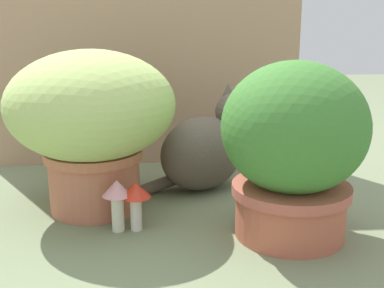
{
  "coord_description": "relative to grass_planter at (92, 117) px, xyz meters",
  "views": [
    {
      "loc": [
        0.04,
        -1.22,
        0.51
      ],
      "look_at": [
        0.13,
        0.03,
        0.18
      ],
      "focal_mm": 46.62,
      "sensor_mm": 36.0,
      "label": 1
    }
  ],
  "objects": [
    {
      "name": "ground_plane",
      "position": [
        0.12,
        -0.05,
        -0.25
      ],
      "size": [
        6.0,
        6.0,
        0.0
      ],
      "primitive_type": "plane",
      "color": "#6F7C5A"
    },
    {
      "name": "cardboard_backdrop",
      "position": [
        0.13,
        0.43,
        0.21
      ],
      "size": [
        1.07,
        0.03,
        0.93
      ],
      "primitive_type": "cube",
      "color": "tan",
      "rests_on": "ground"
    },
    {
      "name": "grass_planter",
      "position": [
        0.0,
        0.0,
        0.0
      ],
      "size": [
        0.43,
        0.43,
        0.42
      ],
      "color": "#B96A4F",
      "rests_on": "ground"
    },
    {
      "name": "leafy_planter",
      "position": [
        0.47,
        -0.2,
        -0.03
      ],
      "size": [
        0.33,
        0.33,
        0.41
      ],
      "color": "#B85D44",
      "rests_on": "ground"
    },
    {
      "name": "cat",
      "position": [
        0.31,
        0.14,
        -0.13
      ],
      "size": [
        0.39,
        0.27,
        0.32
      ],
      "color": "brown",
      "rests_on": "ground"
    },
    {
      "name": "mushroom_ornament_red",
      "position": [
        0.11,
        -0.15,
        -0.16
      ],
      "size": [
        0.07,
        0.07,
        0.12
      ],
      "color": "silver",
      "rests_on": "ground"
    },
    {
      "name": "mushroom_ornament_pink",
      "position": [
        0.07,
        -0.15,
        -0.16
      ],
      "size": [
        0.07,
        0.07,
        0.13
      ],
      "color": "silver",
      "rests_on": "ground"
    }
  ]
}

